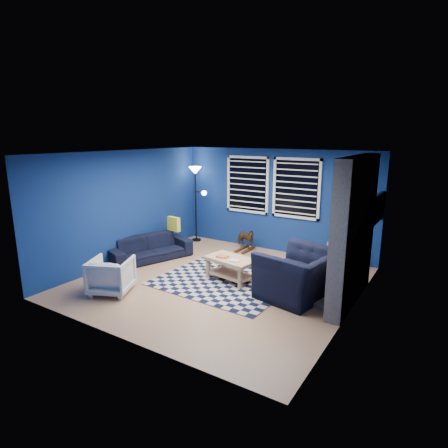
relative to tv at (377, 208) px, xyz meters
The scene contains 18 objects.
floor 3.46m from the tv, 140.73° to the right, with size 5.00×5.00×0.00m, color tan.
ceiling 3.35m from the tv, 140.73° to the right, with size 5.00×5.00×0.00m, color white.
wall_back 2.50m from the tv, 168.45° to the left, with size 5.00×5.00×0.00m, color navy.
wall_left 5.34m from the tv, 157.98° to the right, with size 5.00×5.00×0.00m, color navy.
wall_right 2.01m from the tv, 88.45° to the right, with size 5.00×5.00×0.00m, color navy.
fireplace 1.52m from the tv, 93.32° to the right, with size 0.65×2.00×2.50m.
window_left 3.24m from the tv, behind, with size 1.17×0.06×1.42m.
window_right 1.96m from the tv, 166.32° to the left, with size 1.17×0.06×1.42m.
tv is the anchor object (origin of this frame).
rug 3.38m from the tv, 140.49° to the right, with size 2.50×2.00×0.02m, color black.
sofa 4.99m from the tv, 159.28° to the right, with size 0.75×1.91×0.56m, color black.
armchair_big 2.25m from the tv, 115.78° to the right, with size 1.15×1.32×0.86m, color black.
armchair_bent 5.29m from the tv, 137.97° to the right, with size 0.70×0.72×0.66m, color gray.
rocking_horse 3.21m from the tv, behind, with size 0.59×0.27×0.50m, color #492E17.
coffee_table 3.11m from the tv, 141.83° to the right, with size 1.06×0.72×0.49m.
cabinet 1.37m from the tv, 160.62° to the left, with size 0.67×0.57×0.56m.
floor_lamp 4.58m from the tv, behind, with size 0.55×0.34×2.01m.
throw_pillow 4.56m from the tv, 166.99° to the right, with size 0.36×0.11×0.34m, color yellow.
Camera 1 is at (3.76, -5.78, 2.83)m, focal length 30.00 mm.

